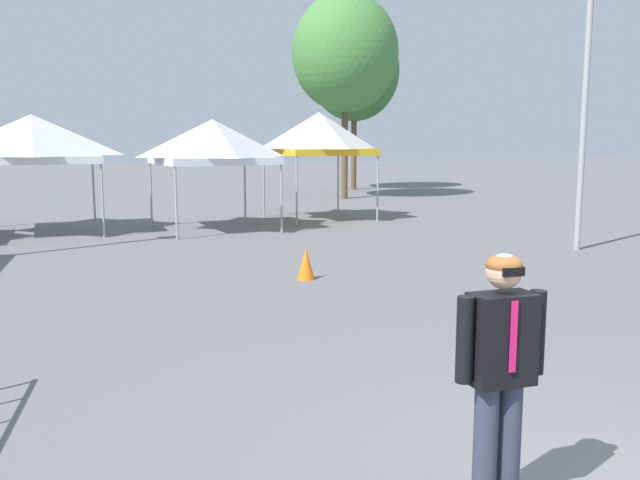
% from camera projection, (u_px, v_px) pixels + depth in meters
% --- Properties ---
extents(canopy_tent_center, '(3.37, 3.37, 3.18)m').
position_uv_depth(canopy_tent_center, '(33.00, 139.00, 18.05)').
color(canopy_tent_center, '#9E9EA3').
rests_on(canopy_tent_center, ground).
extents(canopy_tent_right_of_center, '(3.25, 3.25, 3.07)m').
position_uv_depth(canopy_tent_right_of_center, '(213.00, 142.00, 18.68)').
color(canopy_tent_right_of_center, '#9E9EA3').
rests_on(canopy_tent_right_of_center, ground).
extents(canopy_tent_left_of_center, '(3.01, 3.01, 3.36)m').
position_uv_depth(canopy_tent_left_of_center, '(319.00, 134.00, 21.15)').
color(canopy_tent_left_of_center, '#9E9EA3').
rests_on(canopy_tent_left_of_center, ground).
extents(person_foreground, '(0.65, 0.27, 1.78)m').
position_uv_depth(person_foreground, '(500.00, 366.00, 4.40)').
color(person_foreground, '#33384C').
rests_on(person_foreground, ground).
extents(tree_behind_tents_center, '(4.49, 4.49, 8.38)m').
position_uv_depth(tree_behind_tents_center, '(354.00, 71.00, 33.74)').
color(tree_behind_tents_center, brown).
rests_on(tree_behind_tents_center, ground).
extents(tree_behind_tents_right, '(4.47, 4.47, 8.58)m').
position_uv_depth(tree_behind_tents_right, '(345.00, 53.00, 28.28)').
color(tree_behind_tents_right, brown).
rests_on(tree_behind_tents_right, ground).
extents(traffic_cone_lot_center, '(0.32, 0.32, 0.59)m').
position_uv_depth(traffic_cone_lot_center, '(306.00, 263.00, 12.18)').
color(traffic_cone_lot_center, orange).
rests_on(traffic_cone_lot_center, ground).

